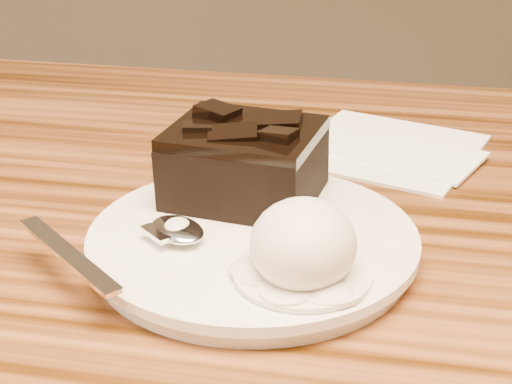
% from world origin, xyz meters
% --- Properties ---
extents(plate, '(0.20, 0.20, 0.02)m').
position_xyz_m(plate, '(0.06, 0.02, 0.76)').
color(plate, white).
rests_on(plate, dining_table).
extents(brownie, '(0.10, 0.09, 0.04)m').
position_xyz_m(brownie, '(0.05, 0.07, 0.79)').
color(brownie, black).
rests_on(brownie, plate).
extents(ice_cream_scoop, '(0.06, 0.06, 0.05)m').
position_xyz_m(ice_cream_scoop, '(0.10, -0.03, 0.79)').
color(ice_cream_scoop, white).
rests_on(ice_cream_scoop, plate).
extents(melt_puddle, '(0.08, 0.08, 0.00)m').
position_xyz_m(melt_puddle, '(0.10, -0.03, 0.77)').
color(melt_puddle, silver).
rests_on(melt_puddle, plate).
extents(spoon, '(0.14, 0.13, 0.01)m').
position_xyz_m(spoon, '(0.02, 0.00, 0.77)').
color(spoon, silver).
rests_on(spoon, plate).
extents(napkin, '(0.17, 0.17, 0.01)m').
position_xyz_m(napkin, '(0.13, 0.21, 0.75)').
color(napkin, white).
rests_on(napkin, dining_table).
extents(crumb_a, '(0.01, 0.01, 0.00)m').
position_xyz_m(crumb_a, '(0.07, -0.03, 0.77)').
color(crumb_a, black).
rests_on(crumb_a, plate).
extents(crumb_b, '(0.01, 0.01, 0.00)m').
position_xyz_m(crumb_b, '(0.11, 0.01, 0.77)').
color(crumb_b, black).
rests_on(crumb_b, plate).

